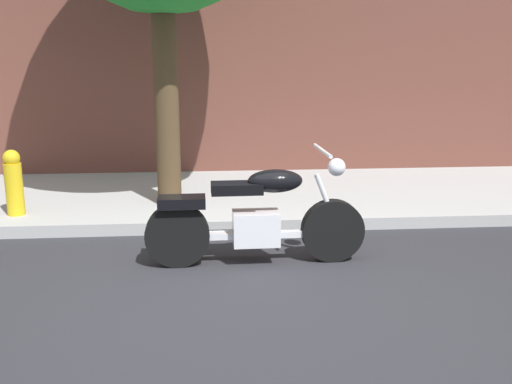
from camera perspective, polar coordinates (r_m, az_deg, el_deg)
ground_plane at (r=4.99m, az=-1.31°, el=-9.72°), size 60.00×60.00×0.00m
sidewalk at (r=7.94m, az=-2.71°, el=-0.45°), size 25.64×2.94×0.14m
motorcycle at (r=5.50m, az=-0.02°, el=-2.64°), size 2.10×0.70×1.10m
fire_hydrant at (r=7.26m, az=-22.66°, el=0.35°), size 0.20×0.20×0.91m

